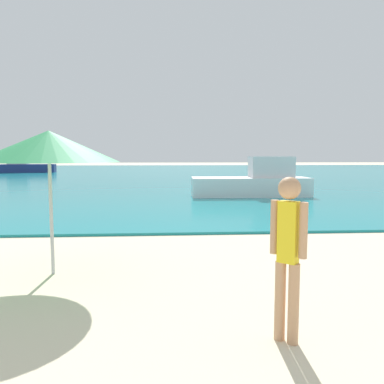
{
  "coord_description": "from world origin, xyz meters",
  "views": [
    {
      "loc": [
        -0.19,
        2.79,
        1.75
      ],
      "look_at": [
        0.28,
        9.76,
        1.08
      ],
      "focal_mm": 35.42,
      "sensor_mm": 36.0,
      "label": 1
    }
  ],
  "objects_px": {
    "boat_near": "(255,182)",
    "boat_far": "(26,166)",
    "person_standing": "(288,250)",
    "beach_umbrella": "(49,147)"
  },
  "relations": [
    {
      "from": "person_standing",
      "to": "boat_far",
      "type": "distance_m",
      "value": 39.28
    },
    {
      "from": "boat_far",
      "to": "beach_umbrella",
      "type": "xyz_separation_m",
      "value": [
        12.57,
        -33.89,
        1.21
      ]
    },
    {
      "from": "boat_far",
      "to": "beach_umbrella",
      "type": "bearing_deg",
      "value": -76.81
    },
    {
      "from": "person_standing",
      "to": "beach_umbrella",
      "type": "relative_size",
      "value": 0.74
    },
    {
      "from": "boat_near",
      "to": "boat_far",
      "type": "distance_m",
      "value": 29.84
    },
    {
      "from": "boat_far",
      "to": "beach_umbrella",
      "type": "height_order",
      "value": "beach_umbrella"
    },
    {
      "from": "person_standing",
      "to": "beach_umbrella",
      "type": "distance_m",
      "value": 3.73
    },
    {
      "from": "person_standing",
      "to": "beach_umbrella",
      "type": "bearing_deg",
      "value": -176.12
    },
    {
      "from": "boat_far",
      "to": "boat_near",
      "type": "bearing_deg",
      "value": -60.15
    },
    {
      "from": "boat_near",
      "to": "beach_umbrella",
      "type": "relative_size",
      "value": 2.33
    }
  ]
}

